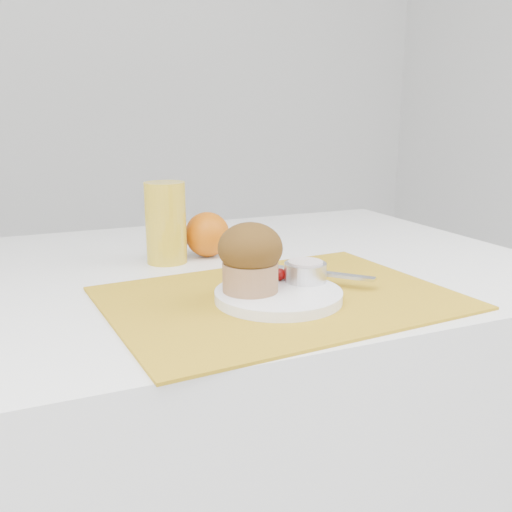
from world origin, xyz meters
name	(u,v)px	position (x,y,z in m)	size (l,w,h in m)	color
table	(207,457)	(0.00, 0.05, 0.38)	(1.20, 0.80, 0.75)	white
placemat	(280,298)	(0.05, -0.16, 0.75)	(0.49, 0.36, 0.00)	#BB8D1A
plate	(278,295)	(0.04, -0.18, 0.76)	(0.18, 0.18, 0.01)	white
ramekin	(305,272)	(0.10, -0.15, 0.78)	(0.06, 0.06, 0.03)	silver
cream	(305,263)	(0.10, -0.15, 0.80)	(0.05, 0.05, 0.01)	beige
raspberry_near	(274,274)	(0.06, -0.12, 0.78)	(0.02, 0.02, 0.02)	#570212
raspberry_far	(280,274)	(0.06, -0.13, 0.78)	(0.02, 0.02, 0.02)	#4F0202
butter_knife	(315,272)	(0.13, -0.12, 0.77)	(0.19, 0.02, 0.00)	silver
orange	(207,234)	(0.03, 0.12, 0.79)	(0.08, 0.08, 0.08)	#CA5C07
juice_glass	(166,223)	(-0.05, 0.11, 0.82)	(0.07, 0.07, 0.14)	gold
muffin	(250,257)	(0.00, -0.16, 0.82)	(0.09, 0.09, 0.10)	#AA7B52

